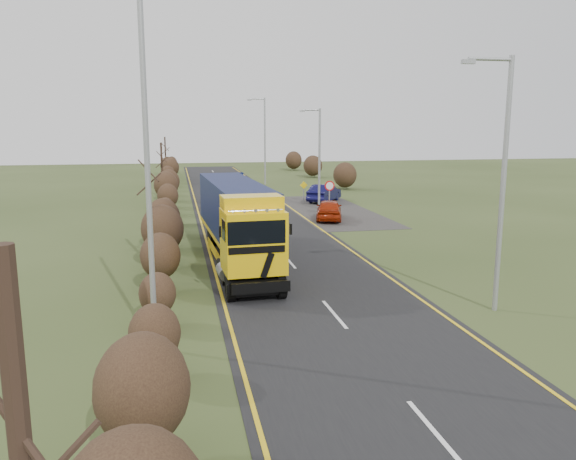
# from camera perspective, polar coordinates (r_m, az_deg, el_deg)

# --- Properties ---
(ground) EXTENTS (160.00, 160.00, 0.00)m
(ground) POSITION_cam_1_polar(r_m,az_deg,el_deg) (23.69, 2.04, -5.47)
(ground) COLOR #313F1B
(ground) RESTS_ON ground
(road) EXTENTS (8.00, 120.00, 0.02)m
(road) POSITION_cam_1_polar(r_m,az_deg,el_deg) (33.22, -1.94, -0.79)
(road) COLOR black
(road) RESTS_ON ground
(layby) EXTENTS (6.00, 18.00, 0.02)m
(layby) POSITION_cam_1_polar(r_m,az_deg,el_deg) (44.25, 4.26, 2.04)
(layby) COLOR #2B2926
(layby) RESTS_ON ground
(lane_markings) EXTENTS (7.52, 116.00, 0.01)m
(lane_markings) POSITION_cam_1_polar(r_m,az_deg,el_deg) (32.92, -1.85, -0.86)
(lane_markings) COLOR gold
(lane_markings) RESTS_ON road
(hedgerow) EXTENTS (2.24, 102.04, 6.05)m
(hedgerow) POSITION_cam_1_polar(r_m,az_deg,el_deg) (30.45, -12.50, 1.00)
(hedgerow) COLOR black
(hedgerow) RESTS_ON ground
(lorry) EXTENTS (2.93, 14.06, 3.89)m
(lorry) POSITION_cam_1_polar(r_m,az_deg,el_deg) (27.20, -5.19, 1.35)
(lorry) COLOR black
(lorry) RESTS_ON ground
(car_red_hatchback) EXTENTS (2.85, 4.63, 1.47)m
(car_red_hatchback) POSITION_cam_1_polar(r_m,az_deg,el_deg) (39.50, 4.20, 2.07)
(car_red_hatchback) COLOR #962007
(car_red_hatchback) RESTS_ON ground
(car_blue_sedan) EXTENTS (3.96, 4.70, 1.52)m
(car_blue_sedan) POSITION_cam_1_polar(r_m,az_deg,el_deg) (49.00, 3.71, 3.75)
(car_blue_sedan) COLOR #0A0933
(car_blue_sedan) RESTS_ON ground
(streetlight_near) EXTENTS (1.88, 0.18, 8.84)m
(streetlight_near) POSITION_cam_1_polar(r_m,az_deg,el_deg) (20.72, 20.82, 5.23)
(streetlight_near) COLOR #949699
(streetlight_near) RESTS_ON ground
(streetlight_mid) EXTENTS (1.68, 0.18, 7.86)m
(streetlight_mid) POSITION_cam_1_polar(r_m,az_deg,el_deg) (44.30, 3.10, 7.64)
(streetlight_mid) COLOR #949699
(streetlight_mid) RESTS_ON ground
(streetlight_far) EXTENTS (2.03, 0.19, 9.59)m
(streetlight_far) POSITION_cam_1_polar(r_m,az_deg,el_deg) (63.33, -2.48, 9.41)
(streetlight_far) COLOR #949699
(streetlight_far) RESTS_ON ground
(left_pole) EXTENTS (0.16, 0.16, 10.50)m
(left_pole) POSITION_cam_1_polar(r_m,az_deg,el_deg) (16.25, -14.08, 5.70)
(left_pole) COLOR #949699
(left_pole) RESTS_ON ground
(speed_sign) EXTENTS (0.72, 0.10, 2.63)m
(speed_sign) POSITION_cam_1_polar(r_m,az_deg,el_deg) (40.83, 4.24, 3.95)
(speed_sign) COLOR #949699
(speed_sign) RESTS_ON ground
(warning_board) EXTENTS (0.67, 0.11, 1.76)m
(warning_board) POSITION_cam_1_polar(r_m,az_deg,el_deg) (49.31, 1.60, 4.16)
(warning_board) COLOR #949699
(warning_board) RESTS_ON ground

